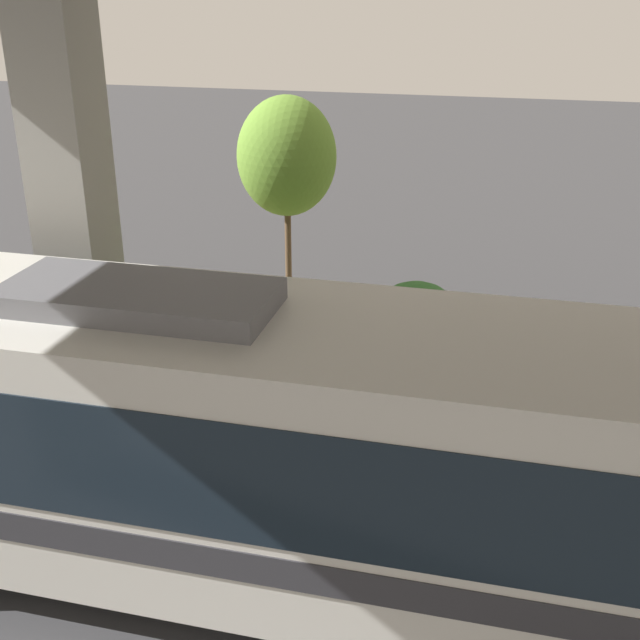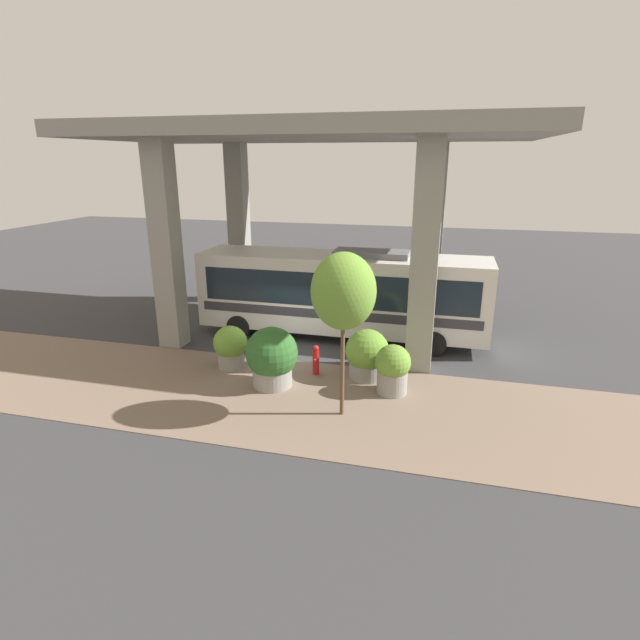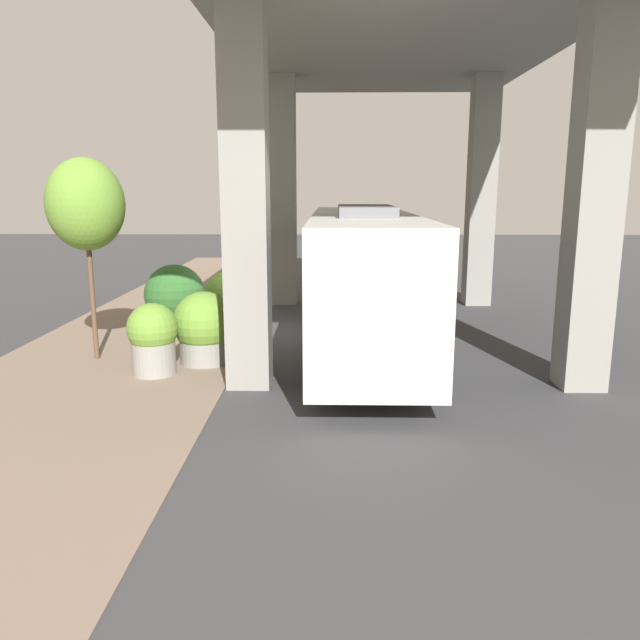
{
  "view_description": "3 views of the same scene",
  "coord_description": "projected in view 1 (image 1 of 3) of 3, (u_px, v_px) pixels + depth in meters",
  "views": [
    {
      "loc": [
        10.31,
        1.12,
        6.79
      ],
      "look_at": [
        0.39,
        -1.33,
        2.37
      ],
      "focal_mm": 45.0,
      "sensor_mm": 36.0,
      "label": 1
    },
    {
      "loc": [
        -16.46,
        -5.58,
        7.22
      ],
      "look_at": [
        0.75,
        -1.16,
        1.44
      ],
      "focal_mm": 28.0,
      "sensor_mm": 36.0,
      "label": 2
    },
    {
      "loc": [
        2.26,
        -17.68,
        4.12
      ],
      "look_at": [
        1.95,
        -2.25,
        0.87
      ],
      "focal_mm": 35.0,
      "sensor_mm": 36.0,
      "label": 3
    }
  ],
  "objects": [
    {
      "name": "fire_hydrant",
      "position": [
        333.0,
        389.0,
        13.1
      ],
      "size": [
        0.48,
        0.23,
        1.09
      ],
      "color": "#B21919",
      "rests_on": "ground"
    },
    {
      "name": "planter_extra",
      "position": [
        530.0,
        392.0,
        12.45
      ],
      "size": [
        1.21,
        1.21,
        1.57
      ],
      "color": "gray",
      "rests_on": "ground"
    },
    {
      "name": "planter_front",
      "position": [
        415.0,
        339.0,
        13.76
      ],
      "size": [
        1.72,
        1.72,
        2.04
      ],
      "color": "gray",
      "rests_on": "ground"
    },
    {
      "name": "sidewalk_strip",
      "position": [
        434.0,
        373.0,
        14.79
      ],
      "size": [
        6.0,
        40.0,
        0.02
      ],
      "color": "#7A6656",
      "rests_on": "ground"
    },
    {
      "name": "street_tree_near",
      "position": [
        287.0,
        157.0,
        14.44
      ],
      "size": [
        1.8,
        1.8,
        4.85
      ],
      "color": "brown",
      "rests_on": "ground"
    },
    {
      "name": "ground_plane",
      "position": [
        411.0,
        462.0,
        12.12
      ],
      "size": [
        80.0,
        80.0,
        0.0
      ],
      "primitive_type": "plane",
      "color": "#38383A",
      "rests_on": "ground"
    },
    {
      "name": "bus",
      "position": [
        248.0,
        438.0,
        8.94
      ],
      "size": [
        2.69,
        11.8,
        3.73
      ],
      "color": "silver",
      "rests_on": "ground"
    },
    {
      "name": "planter_middle",
      "position": [
        193.0,
        337.0,
        14.28
      ],
      "size": [
        1.14,
        1.14,
        1.64
      ],
      "color": "gray",
      "rests_on": "ground"
    },
    {
      "name": "planter_back",
      "position": [
        227.0,
        365.0,
        13.2
      ],
      "size": [
        1.48,
        1.48,
        1.74
      ],
      "color": "gray",
      "rests_on": "ground"
    }
  ]
}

